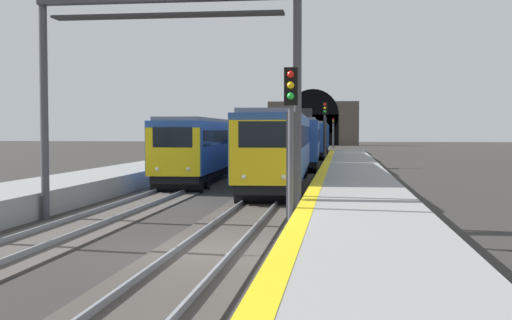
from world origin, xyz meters
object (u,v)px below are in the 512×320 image
at_px(railway_signal_mid, 325,128).
at_px(railway_signal_far, 333,131).
at_px(train_adjacent_platform, 255,140).
at_px(train_main_approaching, 307,139).
at_px(railway_signal_near, 291,136).
at_px(overhead_signal_gantry, 167,49).

distance_m(railway_signal_mid, railway_signal_far, 53.14).
height_order(railway_signal_mid, railway_signal_far, railway_signal_mid).
bearing_deg(train_adjacent_platform, railway_signal_far, 169.79).
distance_m(train_main_approaching, train_adjacent_platform, 5.25).
xyz_separation_m(railway_signal_near, railway_signal_far, (89.89, 0.00, 0.03)).
height_order(railway_signal_mid, overhead_signal_gantry, overhead_signal_gantry).
xyz_separation_m(train_adjacent_platform, railway_signal_mid, (-7.33, -6.94, 1.13)).
relative_size(train_adjacent_platform, railway_signal_far, 12.48).
distance_m(train_main_approaching, railway_signal_mid, 9.22).
height_order(railway_signal_near, railway_signal_far, railway_signal_far).
height_order(railway_signal_near, railway_signal_mid, railway_signal_mid).
height_order(train_adjacent_platform, overhead_signal_gantry, overhead_signal_gantry).
distance_m(railway_signal_mid, overhead_signal_gantry, 33.88).
bearing_deg(overhead_signal_gantry, railway_signal_mid, -7.55).
bearing_deg(overhead_signal_gantry, train_adjacent_platform, 3.50).
bearing_deg(railway_signal_near, overhead_signal_gantry, -126.22).
bearing_deg(train_main_approaching, train_adjacent_platform, -73.62).
distance_m(train_adjacent_platform, overhead_signal_gantry, 41.06).
xyz_separation_m(railway_signal_mid, railway_signal_far, (53.14, 0.00, -0.31)).
relative_size(train_main_approaching, train_adjacent_platform, 1.21).
bearing_deg(railway_signal_near, train_adjacent_platform, -171.05).
distance_m(train_main_approaching, railway_signal_near, 45.74).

